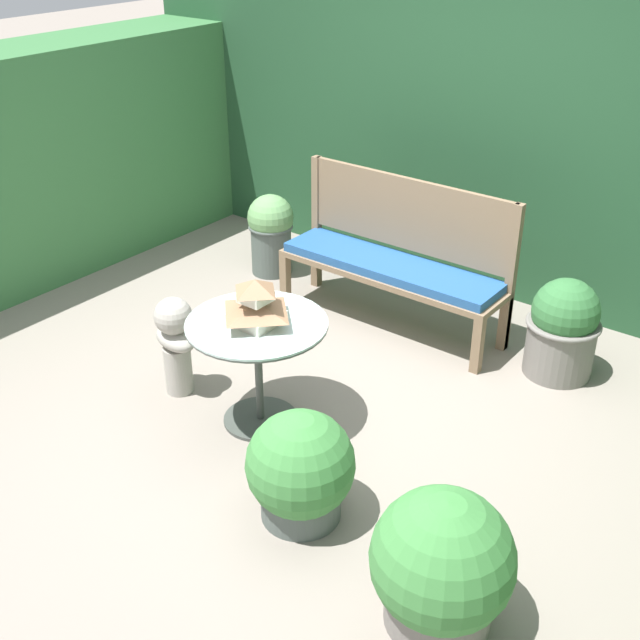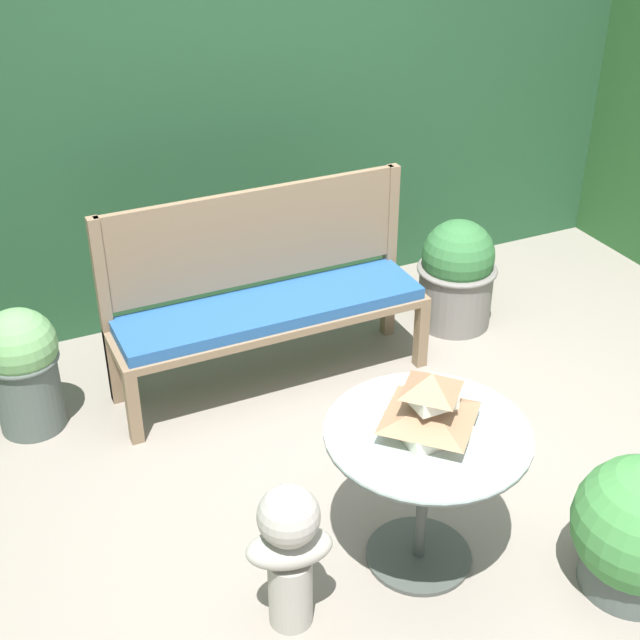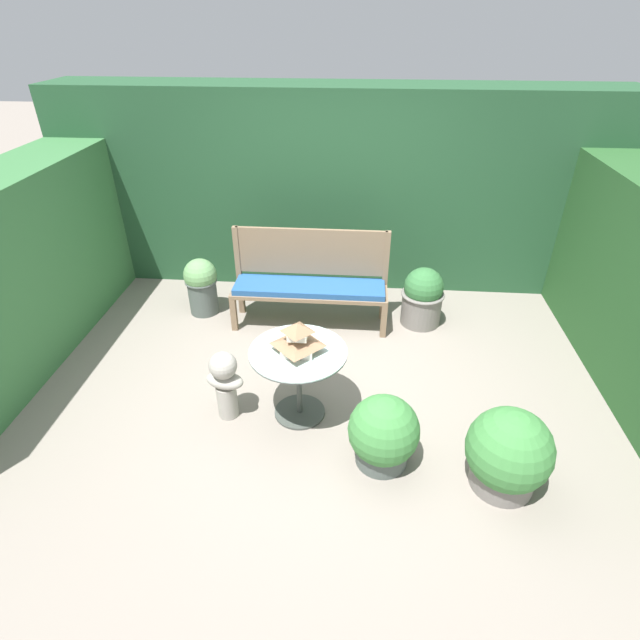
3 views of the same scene
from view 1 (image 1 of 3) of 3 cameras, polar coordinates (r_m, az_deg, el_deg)
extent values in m
plane|color=gray|center=(4.82, 0.02, -5.61)|extent=(30.00, 30.00, 0.00)
cube|color=#234C2D|center=(6.17, 13.45, 12.85)|extent=(6.40, 0.76, 2.23)
cube|color=#38703D|center=(6.51, -19.72, 10.35)|extent=(0.70, 3.50, 1.70)
cube|color=#7F664C|center=(5.83, -2.48, 2.94)|extent=(0.06, 0.06, 0.38)
cube|color=#7F664C|center=(5.08, 11.15, -1.81)|extent=(0.06, 0.06, 0.38)
cube|color=#7F664C|center=(6.08, -0.27, 4.12)|extent=(0.06, 0.06, 0.38)
cube|color=#7F664C|center=(5.37, 12.97, -0.23)|extent=(0.06, 0.06, 0.38)
cube|color=#7F664C|center=(5.45, 5.02, 3.37)|extent=(1.62, 0.43, 0.04)
cube|color=#23518E|center=(5.43, 5.04, 3.85)|extent=(1.55, 0.39, 0.06)
cube|color=#7F664C|center=(5.97, -0.23, 6.92)|extent=(0.06, 0.06, 1.01)
cube|color=#7F664C|center=(5.23, 13.41, 2.84)|extent=(0.06, 0.06, 1.01)
cube|color=#7F664C|center=(5.46, 6.30, 7.50)|extent=(1.55, 0.04, 0.50)
cylinder|color=#424742|center=(4.65, -4.24, -7.01)|extent=(0.43, 0.43, 0.02)
cylinder|color=#424742|center=(4.48, -4.37, -3.83)|extent=(0.04, 0.04, 0.63)
cylinder|color=silver|center=(4.32, -4.53, -0.23)|extent=(0.77, 0.77, 0.01)
torus|color=#424742|center=(4.32, -4.52, -0.37)|extent=(0.77, 0.77, 0.02)
cube|color=silver|center=(4.30, -4.55, 0.19)|extent=(0.24, 0.24, 0.06)
pyramid|color=#936B4C|center=(4.27, -4.58, 0.95)|extent=(0.33, 0.33, 0.07)
cube|color=silver|center=(4.24, -4.61, 1.67)|extent=(0.15, 0.15, 0.05)
pyramid|color=#936B4C|center=(4.21, -4.65, 2.45)|extent=(0.20, 0.20, 0.07)
cylinder|color=#A39E93|center=(4.89, -10.04, -3.46)|extent=(0.16, 0.16, 0.30)
ellipsoid|color=#A39E93|center=(4.78, -10.25, -1.30)|extent=(0.34, 0.24, 0.12)
sphere|color=#A39E93|center=(4.71, -10.40, 0.27)|extent=(0.23, 0.23, 0.23)
cylinder|color=slate|center=(5.20, 16.68, -1.87)|extent=(0.42, 0.42, 0.36)
torus|color=slate|center=(5.12, 16.94, -0.24)|extent=(0.46, 0.46, 0.03)
sphere|color=#336B38|center=(5.08, 17.07, 0.59)|extent=(0.41, 0.41, 0.41)
cylinder|color=#4C5651|center=(6.31, -3.48, 5.09)|extent=(0.31, 0.31, 0.40)
torus|color=#4C5651|center=(6.23, -3.53, 6.65)|extent=(0.35, 0.35, 0.03)
sphere|color=#66995B|center=(6.21, -3.55, 7.29)|extent=(0.36, 0.36, 0.36)
cylinder|color=slate|center=(3.54, 8.41, -19.02)|extent=(0.45, 0.45, 0.24)
torus|color=slate|center=(3.46, 8.54, -17.82)|extent=(0.48, 0.48, 0.03)
sphere|color=#3D7F3D|center=(3.38, 8.69, -16.47)|extent=(0.59, 0.59, 0.59)
cylinder|color=#4C5651|center=(3.97, -1.38, -12.46)|extent=(0.39, 0.39, 0.22)
torus|color=#4C5651|center=(3.90, -1.39, -11.39)|extent=(0.43, 0.43, 0.03)
sphere|color=#3D7F3D|center=(3.84, -1.41, -10.20)|extent=(0.53, 0.53, 0.53)
camera|label=2|loc=(4.08, -47.73, 19.49)|focal=50.00mm
camera|label=3|loc=(2.18, -67.10, 17.75)|focal=28.00mm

